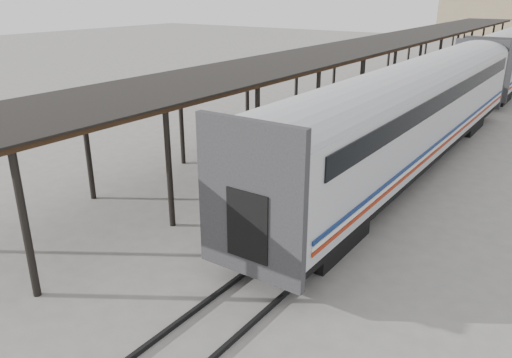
{
  "coord_description": "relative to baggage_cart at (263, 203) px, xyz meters",
  "views": [
    {
      "loc": [
        9.56,
        -12.79,
        7.36
      ],
      "look_at": [
        1.01,
        -0.5,
        1.7
      ],
      "focal_mm": 35.0,
      "sensor_mm": 36.0,
      "label": 1
    }
  ],
  "objects": [
    {
      "name": "ground",
      "position": [
        -0.91,
        -0.05,
        -0.65
      ],
      "size": [
        160.0,
        160.0,
        0.0
      ],
      "primitive_type": "plane",
      "color": "slate",
      "rests_on": "ground"
    },
    {
      "name": "baggage_cart",
      "position": [
        0.0,
        0.0,
        0.0
      ],
      "size": [
        1.46,
        2.5,
        0.86
      ],
      "rotation": [
        0.0,
        0.0,
        -0.09
      ],
      "color": "brown",
      "rests_on": "ground"
    },
    {
      "name": "pedestrian",
      "position": [
        -4.36,
        10.66,
        0.3
      ],
      "size": [
        1.2,
        0.78,
        1.9
      ],
      "primitive_type": "imported",
      "rotation": [
        0.0,
        0.0,
        2.84
      ],
      "color": "black",
      "rests_on": "ground"
    },
    {
      "name": "building_left",
      "position": [
        -10.91,
        81.95,
        2.35
      ],
      "size": [
        12.0,
        8.0,
        6.0
      ],
      "primitive_type": "cube",
      "color": "tan",
      "rests_on": "ground"
    },
    {
      "name": "porter",
      "position": [
        0.25,
        -0.65,
        1.14
      ],
      "size": [
        0.55,
        0.74,
        1.85
      ],
      "primitive_type": "imported",
      "rotation": [
        0.0,
        0.0,
        1.4
      ],
      "color": "navy",
      "rests_on": "baggage_cart"
    },
    {
      "name": "luggage_tug",
      "position": [
        -3.51,
        15.91,
        -0.1
      ],
      "size": [
        1.22,
        1.55,
        1.2
      ],
      "rotation": [
        0.0,
        0.0,
        -0.33
      ],
      "color": "maroon",
      "rests_on": "ground"
    },
    {
      "name": "rails",
      "position": [
        2.29,
        33.95,
        -0.59
      ],
      "size": [
        1.54,
        150.0,
        0.12
      ],
      "color": "black",
      "rests_on": "ground"
    },
    {
      "name": "suitcase_stack",
      "position": [
        -0.06,
        0.36,
        0.37
      ],
      "size": [
        1.3,
        1.13,
        0.42
      ],
      "rotation": [
        0.0,
        0.0,
        -0.09
      ],
      "color": "#343437",
      "rests_on": "baggage_cart"
    },
    {
      "name": "canopy",
      "position": [
        -4.31,
        23.95,
        3.36
      ],
      "size": [
        4.9,
        64.3,
        4.15
      ],
      "color": "#422B19",
      "rests_on": "ground"
    }
  ]
}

